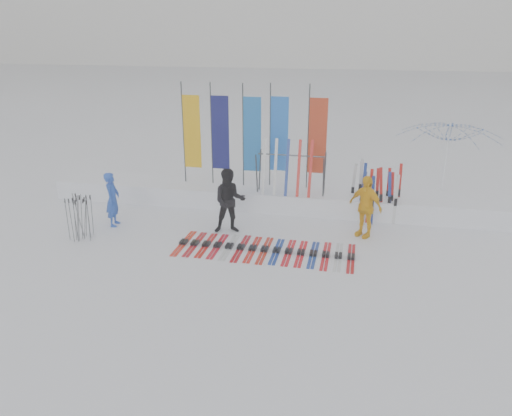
% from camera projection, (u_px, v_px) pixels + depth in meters
% --- Properties ---
extents(ground, '(120.00, 120.00, 0.00)m').
position_uv_depth(ground, '(234.00, 270.00, 11.70)').
color(ground, white).
rests_on(ground, ground).
extents(snow_bank, '(14.00, 1.60, 0.60)m').
position_uv_depth(snow_bank, '(269.00, 197.00, 15.83)').
color(snow_bank, white).
rests_on(snow_bank, ground).
extents(person_blue, '(0.47, 0.63, 1.56)m').
position_uv_depth(person_blue, '(113.00, 199.00, 14.11)').
color(person_blue, blue).
rests_on(person_blue, ground).
extents(person_black, '(1.04, 0.90, 1.81)m').
position_uv_depth(person_black, '(230.00, 201.00, 13.60)').
color(person_black, black).
rests_on(person_black, ground).
extents(person_yellow, '(1.06, 0.90, 1.71)m').
position_uv_depth(person_yellow, '(365.00, 206.00, 13.34)').
color(person_yellow, yellow).
rests_on(person_yellow, ground).
extents(tent_canopy, '(3.50, 3.55, 2.81)m').
position_uv_depth(tent_canopy, '(445.00, 166.00, 15.15)').
color(tent_canopy, white).
rests_on(tent_canopy, ground).
extents(ski_row, '(4.52, 1.69, 0.07)m').
position_uv_depth(ski_row, '(265.00, 249.00, 12.71)').
color(ski_row, red).
rests_on(ski_row, ground).
extents(pole_cluster, '(0.61, 0.65, 1.25)m').
position_uv_depth(pole_cluster, '(80.00, 218.00, 13.21)').
color(pole_cluster, '#595B60').
rests_on(pole_cluster, ground).
extents(feather_flags, '(4.53, 0.26, 3.20)m').
position_uv_depth(feather_flags, '(251.00, 134.00, 15.45)').
color(feather_flags, '#383A3F').
rests_on(feather_flags, ground).
extents(ski_rack, '(2.04, 0.80, 1.23)m').
position_uv_depth(ski_rack, '(291.00, 168.00, 14.95)').
color(ski_rack, '#383A3F').
rests_on(ski_rack, ground).
extents(upright_skis, '(1.44, 1.19, 1.66)m').
position_uv_depth(upright_skis, '(376.00, 193.00, 14.69)').
color(upright_skis, silver).
rests_on(upright_skis, ground).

